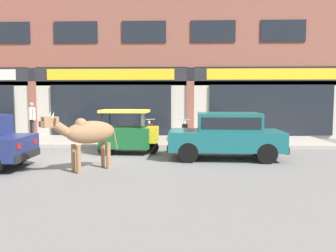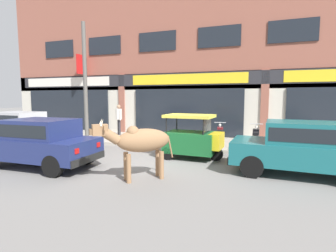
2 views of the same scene
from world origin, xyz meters
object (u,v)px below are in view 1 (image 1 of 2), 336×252
(car_1, at_px, (226,133))
(auto_rickshaw, at_px, (129,135))
(motorcycle_1, at_px, (185,132))
(cow, at_px, (87,133))
(motorcycle_0, at_px, (150,131))
(pedestrian, at_px, (32,116))

(car_1, xyz_separation_m, auto_rickshaw, (-3.24, 0.91, -0.15))
(car_1, height_order, motorcycle_1, car_1)
(cow, relative_size, motorcycle_0, 0.95)
(auto_rickshaw, height_order, pedestrian, pedestrian)
(auto_rickshaw, relative_size, motorcycle_0, 1.12)
(motorcycle_0, bearing_deg, pedestrian, 170.54)
(motorcycle_1, bearing_deg, cow, -116.93)
(motorcycle_0, bearing_deg, auto_rickshaw, -101.66)
(auto_rickshaw, bearing_deg, pedestrian, 145.02)
(motorcycle_1, height_order, pedestrian, pedestrian)
(cow, distance_m, motorcycle_1, 5.87)
(car_1, distance_m, motorcycle_0, 4.42)
(cow, relative_size, auto_rickshaw, 0.85)
(cow, height_order, auto_rickshaw, cow)
(motorcycle_0, distance_m, motorcycle_1, 1.46)
(motorcycle_0, xyz_separation_m, pedestrian, (-5.51, 0.92, 0.60))
(motorcycle_0, bearing_deg, cow, -102.60)
(cow, relative_size, motorcycle_1, 0.95)
(auto_rickshaw, distance_m, motorcycle_0, 2.62)
(auto_rickshaw, bearing_deg, motorcycle_1, 51.01)
(motorcycle_0, bearing_deg, motorcycle_1, -4.25)
(motorcycle_0, bearing_deg, car_1, -52.14)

